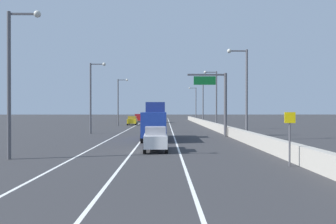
% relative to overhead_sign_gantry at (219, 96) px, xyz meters
% --- Properties ---
extents(ground_plane, '(320.00, 320.00, 0.00)m').
position_rel_overhead_sign_gantry_xyz_m(ground_plane, '(-6.85, 30.70, -4.73)').
color(ground_plane, '#2D2D30').
extents(lane_stripe_left, '(0.16, 130.00, 0.00)m').
position_rel_overhead_sign_gantry_xyz_m(lane_stripe_left, '(-12.35, 21.70, -4.73)').
color(lane_stripe_left, silver).
rests_on(lane_stripe_left, ground_plane).
extents(lane_stripe_center, '(0.16, 130.00, 0.00)m').
position_rel_overhead_sign_gantry_xyz_m(lane_stripe_center, '(-8.85, 21.70, -4.73)').
color(lane_stripe_center, silver).
rests_on(lane_stripe_center, ground_plane).
extents(lane_stripe_right, '(0.16, 130.00, 0.00)m').
position_rel_overhead_sign_gantry_xyz_m(lane_stripe_right, '(-5.35, 21.70, -4.73)').
color(lane_stripe_right, silver).
rests_on(lane_stripe_right, ground_plane).
extents(jersey_barrier_right, '(0.60, 120.00, 1.10)m').
position_rel_overhead_sign_gantry_xyz_m(jersey_barrier_right, '(1.34, 6.70, -4.18)').
color(jersey_barrier_right, '#9E998E').
rests_on(jersey_barrier_right, ground_plane).
extents(overhead_sign_gantry, '(4.68, 0.36, 7.50)m').
position_rel_overhead_sign_gantry_xyz_m(overhead_sign_gantry, '(0.00, 0.00, 0.00)').
color(overhead_sign_gantry, '#47474C').
rests_on(overhead_sign_gantry, ground_plane).
extents(speed_advisory_sign, '(0.60, 0.11, 3.00)m').
position_rel_overhead_sign_gantry_xyz_m(speed_advisory_sign, '(0.44, -20.47, -2.96)').
color(speed_advisory_sign, '#4C4C51').
rests_on(speed_advisory_sign, ground_plane).
extents(lamp_post_right_second, '(2.14, 0.44, 9.40)m').
position_rel_overhead_sign_gantry_xyz_m(lamp_post_right_second, '(1.70, -5.06, 0.71)').
color(lamp_post_right_second, '#4C4C51').
rests_on(lamp_post_right_second, ground_plane).
extents(lamp_post_right_third, '(2.14, 0.44, 9.40)m').
position_rel_overhead_sign_gantry_xyz_m(lamp_post_right_third, '(1.55, 13.53, 0.71)').
color(lamp_post_right_third, '#4C4C51').
rests_on(lamp_post_right_third, ground_plane).
extents(lamp_post_right_fourth, '(2.14, 0.44, 9.40)m').
position_rel_overhead_sign_gantry_xyz_m(lamp_post_right_fourth, '(1.61, 32.13, 0.71)').
color(lamp_post_right_fourth, '#4C4C51').
rests_on(lamp_post_right_fourth, ground_plane).
extents(lamp_post_right_fifth, '(2.14, 0.44, 9.40)m').
position_rel_overhead_sign_gantry_xyz_m(lamp_post_right_fifth, '(1.85, 50.73, 0.71)').
color(lamp_post_right_fifth, '#4C4C51').
rests_on(lamp_post_right_fifth, ground_plane).
extents(lamp_post_left_near, '(2.14, 0.44, 9.40)m').
position_rel_overhead_sign_gantry_xyz_m(lamp_post_left_near, '(-16.02, -17.66, 0.71)').
color(lamp_post_left_near, '#4C4C51').
rests_on(lamp_post_left_near, ground_plane).
extents(lamp_post_left_mid, '(2.14, 0.44, 9.40)m').
position_rel_overhead_sign_gantry_xyz_m(lamp_post_left_mid, '(-16.00, 4.66, 0.71)').
color(lamp_post_left_mid, '#4C4C51').
rests_on(lamp_post_left_mid, ground_plane).
extents(lamp_post_left_far, '(2.14, 0.44, 9.40)m').
position_rel_overhead_sign_gantry_xyz_m(lamp_post_left_far, '(-15.60, 26.97, 0.71)').
color(lamp_post_left_far, '#4C4C51').
rests_on(lamp_post_left_far, ground_plane).
extents(car_red_0, '(2.04, 4.48, 2.09)m').
position_rel_overhead_sign_gantry_xyz_m(car_red_0, '(-13.63, 48.78, -3.69)').
color(car_red_0, red).
rests_on(car_red_0, ground_plane).
extents(car_yellow_1, '(1.93, 4.22, 1.86)m').
position_rel_overhead_sign_gantry_xyz_m(car_yellow_1, '(-13.26, 29.59, -3.80)').
color(car_yellow_1, gold).
rests_on(car_yellow_1, ground_plane).
extents(car_white_2, '(1.90, 4.24, 1.86)m').
position_rel_overhead_sign_gantry_xyz_m(car_white_2, '(-7.15, -13.53, -3.80)').
color(car_white_2, white).
rests_on(car_white_2, ground_plane).
extents(car_silver_3, '(1.83, 4.47, 2.04)m').
position_rel_overhead_sign_gantry_xyz_m(car_silver_3, '(-7.30, 42.94, -3.71)').
color(car_silver_3, '#B7B7BC').
rests_on(car_silver_3, ground_plane).
extents(box_truck, '(2.49, 8.93, 3.99)m').
position_rel_overhead_sign_gantry_xyz_m(box_truck, '(-7.49, -3.78, -2.91)').
color(box_truck, navy).
rests_on(box_truck, ground_plane).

